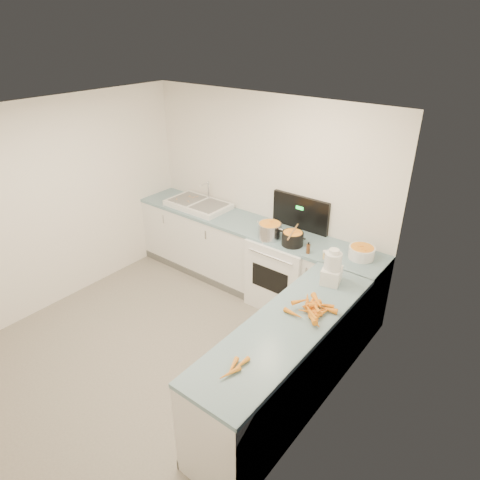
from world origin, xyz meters
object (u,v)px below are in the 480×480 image
Objects in this scene: stove at (285,270)px; sink at (198,204)px; black_pot at (292,239)px; spice_jar at (325,255)px; extract_bottle at (308,249)px; steel_pot at (270,231)px; food_processor at (332,268)px; mixing_bowl at (362,253)px.

stove is 1.54m from sink.
sink is 1.62m from black_pot.
stove reaches higher than spice_jar.
spice_jar is at bearing -7.39° from black_pot.
extract_bottle is (0.41, -0.21, 0.52)m from stove.
steel_pot is 1.11m from food_processor.
mixing_bowl is 2.55× the size of extract_bottle.
mixing_bowl is (2.36, 0.04, 0.03)m from sink.
extract_bottle is (1.86, -0.22, 0.02)m from sink.
steel_pot is at bearing -168.43° from mixing_bowl.
stove reaches higher than steel_pot.
spice_jar is 0.48m from food_processor.
stove is 1.58× the size of sink.
stove is 0.58m from black_pot.
mixing_bowl is at bearing 11.57° from steel_pot.
food_processor is (0.27, -0.38, 0.12)m from spice_jar.
extract_bottle is (-0.50, -0.27, -0.01)m from mixing_bowl.
steel_pot reaches higher than extract_bottle.
steel_pot is 2.57× the size of extract_bottle.
sink reaches higher than extract_bottle.
extract_bottle is at bearing -14.87° from black_pot.
black_pot is at bearing 165.13° from extract_bottle.
stove reaches higher than mixing_bowl.
mixing_bowl is at bearing 40.83° from spice_jar.
steel_pot is at bearing -177.32° from black_pot.
sink is at bearing 165.67° from food_processor.
black_pot is 2.26× the size of extract_bottle.
food_processor is at bearing -92.87° from mixing_bowl.
spice_jar is 0.22× the size of food_processor.
sink is at bearing -178.92° from mixing_bowl.
mixing_bowl is at bearing 15.07° from black_pot.
mixing_bowl is 3.56× the size of spice_jar.
spice_jar is at bearing 125.20° from food_processor.
sink is 2.36m from mixing_bowl.
sink is at bearing 173.20° from extract_bottle.
stove is at bearing 153.15° from extract_bottle.
spice_jar is at bearing -3.33° from steel_pot.
sink reaches higher than spice_jar.
sink is 3.48× the size of black_pot.
stove is 0.69m from extract_bottle.
sink is at bearing 174.44° from black_pot.
food_processor is (1.02, -0.42, 0.07)m from steel_pot.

